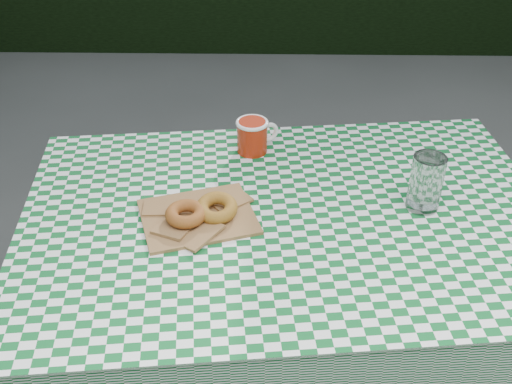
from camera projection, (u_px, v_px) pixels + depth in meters
table at (284, 323)px, 1.73m from camera, size 1.37×0.99×0.75m
tablecloth at (288, 215)px, 1.52m from camera, size 1.39×1.01×0.01m
paper_bag at (198, 216)px, 1.50m from camera, size 0.32×0.29×0.01m
bagel_front at (186, 214)px, 1.47m from camera, size 0.11×0.11×0.03m
bagel_back at (217, 208)px, 1.49m from camera, size 0.11×0.11×0.03m
coffee_mug at (252, 136)px, 1.73m from camera, size 0.23×0.23×0.10m
drinking_glass at (426, 183)px, 1.50m from camera, size 0.10×0.10×0.14m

